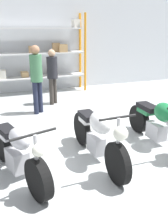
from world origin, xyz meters
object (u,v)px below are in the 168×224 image
object	(u,v)px
shelving_rack	(34,54)
person_browsing	(36,74)
motorcycle_white	(98,135)
motorcycle_green	(159,123)
person_near_rack	(52,73)
motorcycle_silver	(18,153)

from	to	relation	value
shelving_rack	person_browsing	world-z (taller)	shelving_rack
motorcycle_white	motorcycle_green	distance (m)	1.40
person_browsing	person_near_rack	size ratio (longest dim) A/B	1.11
person_near_rack	motorcycle_white	bearing A→B (deg)	135.64
motorcycle_white	person_near_rack	distance (m)	3.71
motorcycle_white	motorcycle_green	xyz separation A→B (m)	(1.39, 0.17, -0.04)
shelving_rack	motorcycle_silver	distance (m)	5.46
shelving_rack	person_browsing	xyz separation A→B (m)	(-0.31, -2.26, -0.28)
motorcycle_white	person_near_rack	size ratio (longest dim) A/B	1.29
motorcycle_silver	person_browsing	world-z (taller)	person_browsing
shelving_rack	person_near_rack	bearing A→B (deg)	-79.83
shelving_rack	motorcycle_silver	bearing A→B (deg)	-102.54
shelving_rack	person_browsing	distance (m)	2.30
shelving_rack	person_near_rack	world-z (taller)	shelving_rack
motorcycle_silver	motorcycle_white	world-z (taller)	motorcycle_white
motorcycle_white	motorcycle_silver	bearing A→B (deg)	-91.19
motorcycle_silver	motorcycle_white	xyz separation A→B (m)	(1.35, 0.02, 0.09)
motorcycle_green	person_browsing	distance (m)	3.44
shelving_rack	motorcycle_white	size ratio (longest dim) A/B	1.83
motorcycle_white	person_browsing	bearing A→B (deg)	-172.27
shelving_rack	motorcycle_green	world-z (taller)	shelving_rack
motorcycle_white	person_browsing	size ratio (longest dim) A/B	1.16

